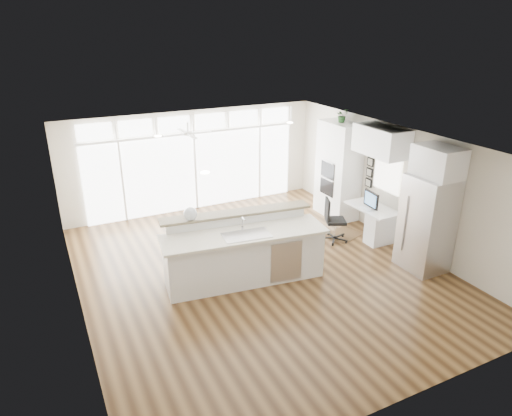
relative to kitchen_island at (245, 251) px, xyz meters
name	(u,v)px	position (x,y,z in m)	size (l,w,h in m)	color
floor	(260,271)	(0.44, 0.18, -0.65)	(7.00, 8.00, 0.02)	#3F2713
ceiling	(261,144)	(0.44, 0.18, 2.06)	(7.00, 8.00, 0.02)	silver
wall_back	(194,160)	(0.44, 4.18, 0.71)	(7.00, 0.04, 2.70)	beige
wall_front	(406,320)	(0.44, -3.82, 0.71)	(7.00, 0.04, 2.70)	beige
wall_left	(72,246)	(-3.06, 0.18, 0.71)	(0.04, 8.00, 2.70)	beige
wall_right	(397,185)	(3.94, 0.18, 0.71)	(0.04, 8.00, 2.70)	beige
glass_wall	(195,172)	(0.44, 4.12, 0.41)	(5.80, 0.06, 2.08)	white
transom_row	(192,123)	(0.44, 4.12, 1.74)	(5.90, 0.06, 0.40)	white
desk_window	(388,173)	(3.90, 0.48, 0.91)	(0.04, 0.85, 0.85)	white
ceiling_fan	(188,129)	(-0.06, 2.98, 1.84)	(1.16, 1.16, 0.32)	white
recessed_lights	(256,143)	(0.44, 0.38, 2.04)	(3.40, 3.00, 0.02)	silver
oven_cabinet	(338,170)	(3.61, 1.98, 0.61)	(0.64, 1.20, 2.50)	white
desk_nook	(372,222)	(3.57, 0.48, -0.26)	(0.72, 1.30, 0.76)	white
upper_cabinets	(381,141)	(3.61, 0.48, 1.71)	(0.64, 1.30, 0.64)	white
refrigerator	(427,224)	(3.55, -1.17, 0.36)	(0.76, 0.90, 2.00)	silver
fridge_cabinet	(438,162)	(3.61, -1.17, 1.66)	(0.64, 0.90, 0.60)	white
framed_photos	(370,172)	(3.90, 1.10, 0.76)	(0.06, 0.22, 0.80)	black
kitchen_island	(245,251)	(0.00, 0.00, 0.00)	(3.22, 1.21, 1.28)	white
rug	(344,235)	(3.06, 0.83, -0.63)	(0.86, 0.62, 0.01)	#321F10
office_chair	(336,220)	(2.66, 0.68, -0.12)	(0.54, 0.50, 1.04)	black
fishbowl	(190,214)	(-0.89, 0.52, 0.77)	(0.26, 0.26, 0.26)	silver
monitor	(371,199)	(3.49, 0.48, 0.33)	(0.09, 0.51, 0.43)	black
keyboard	(365,209)	(3.32, 0.48, 0.13)	(0.12, 0.31, 0.02)	white
potted_plant	(342,117)	(3.61, 1.98, 1.99)	(0.30, 0.34, 0.26)	#2A5A26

